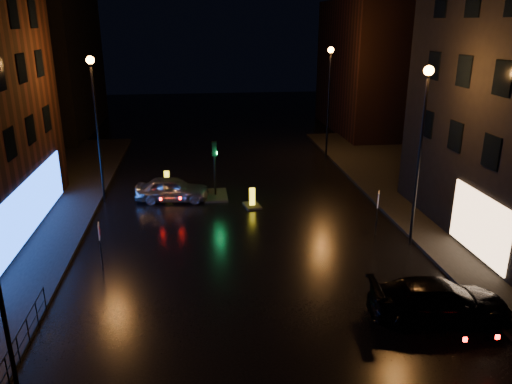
# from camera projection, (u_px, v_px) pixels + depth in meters

# --- Properties ---
(ground) EXTENTS (120.00, 120.00, 0.00)m
(ground) POSITION_uv_depth(u_px,v_px,m) (268.00, 327.00, 17.52)
(ground) COLOR black
(ground) RESTS_ON ground
(pavement_right) EXTENTS (12.00, 44.00, 0.15)m
(pavement_right) POSITION_uv_depth(u_px,v_px,m) (505.00, 220.00, 26.61)
(pavement_right) COLOR black
(pavement_right) RESTS_ON ground
(building_far_left) EXTENTS (8.00, 16.00, 14.00)m
(building_far_left) POSITION_uv_depth(u_px,v_px,m) (44.00, 57.00, 46.24)
(building_far_left) COLOR black
(building_far_left) RESTS_ON ground
(building_far_right) EXTENTS (8.00, 14.00, 12.00)m
(building_far_right) POSITION_uv_depth(u_px,v_px,m) (376.00, 67.00, 47.32)
(building_far_right) COLOR black
(building_far_right) RESTS_ON ground
(street_lamp_lfar) EXTENTS (0.44, 0.44, 8.37)m
(street_lamp_lfar) POSITION_uv_depth(u_px,v_px,m) (95.00, 108.00, 27.94)
(street_lamp_lfar) COLOR black
(street_lamp_lfar) RESTS_ON ground
(street_lamp_rnear) EXTENTS (0.44, 0.44, 8.37)m
(street_lamp_rnear) POSITION_uv_depth(u_px,v_px,m) (422.00, 130.00, 22.23)
(street_lamp_rnear) COLOR black
(street_lamp_rnear) RESTS_ON ground
(street_lamp_rfar) EXTENTS (0.44, 0.44, 8.37)m
(street_lamp_rfar) POSITION_uv_depth(u_px,v_px,m) (329.00, 86.00, 37.25)
(street_lamp_rfar) COLOR black
(street_lamp_rfar) RESTS_ON ground
(traffic_signal) EXTENTS (1.40, 2.40, 3.45)m
(traffic_signal) POSITION_uv_depth(u_px,v_px,m) (215.00, 188.00, 30.35)
(traffic_signal) COLOR black
(traffic_signal) RESTS_ON ground
(guard_railing) EXTENTS (0.05, 6.04, 1.00)m
(guard_railing) POSITION_uv_depth(u_px,v_px,m) (17.00, 343.00, 15.42)
(guard_railing) COLOR black
(guard_railing) RESTS_ON ground
(silver_hatchback) EXTENTS (4.43, 2.12, 1.46)m
(silver_hatchback) POSITION_uv_depth(u_px,v_px,m) (172.00, 189.00, 29.53)
(silver_hatchback) COLOR #A2A6AA
(silver_hatchback) RESTS_ON ground
(dark_sedan) EXTENTS (5.18, 2.51, 1.45)m
(dark_sedan) POSITION_uv_depth(u_px,v_px,m) (439.00, 301.00, 17.76)
(dark_sedan) COLOR black
(dark_sedan) RESTS_ON ground
(bollard_near) EXTENTS (1.05, 1.40, 1.11)m
(bollard_near) POSITION_uv_depth(u_px,v_px,m) (252.00, 203.00, 28.75)
(bollard_near) COLOR black
(bollard_near) RESTS_ON ground
(bollard_far) EXTENTS (1.02, 1.39, 1.13)m
(bollard_far) POSITION_uv_depth(u_px,v_px,m) (167.00, 184.00, 31.93)
(bollard_far) COLOR black
(bollard_far) RESTS_ON ground
(road_sign_left) EXTENTS (0.12, 0.50, 2.05)m
(road_sign_left) POSITION_uv_depth(u_px,v_px,m) (99.00, 235.00, 21.23)
(road_sign_left) COLOR black
(road_sign_left) RESTS_ON ground
(road_sign_right) EXTENTS (0.27, 0.52, 2.28)m
(road_sign_right) POSITION_uv_depth(u_px,v_px,m) (378.00, 203.00, 24.45)
(road_sign_right) COLOR black
(road_sign_right) RESTS_ON ground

